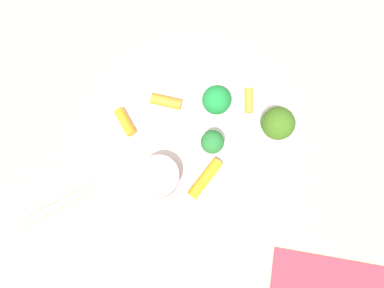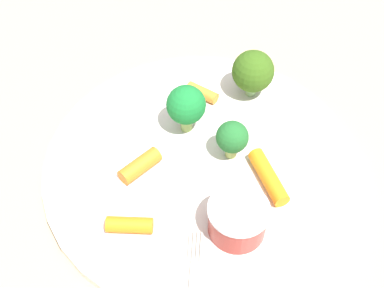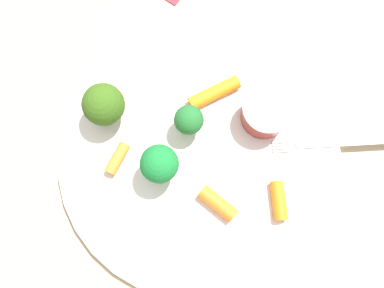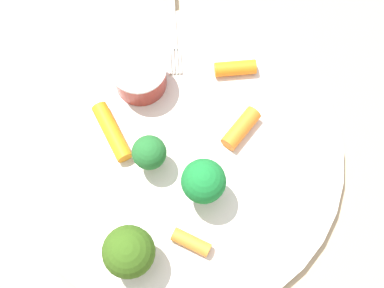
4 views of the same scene
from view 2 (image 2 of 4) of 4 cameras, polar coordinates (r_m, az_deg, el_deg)
name	(u,v)px [view 2 (image 2 of 4)]	position (r m, az deg, el deg)	size (l,w,h in m)	color
ground_plane	(201,168)	(0.50, 1.08, -2.78)	(2.40, 2.40, 0.00)	tan
plate	(201,164)	(0.49, 1.09, -2.37)	(0.31, 0.31, 0.01)	silver
sauce_cup	(238,219)	(0.43, 5.27, -8.57)	(0.05, 0.05, 0.03)	maroon
broccoli_floret_0	(232,138)	(0.48, 4.65, 0.72)	(0.03, 0.03, 0.04)	#98B45E
broccoli_floret_1	(186,106)	(0.49, -0.68, 4.44)	(0.04, 0.04, 0.06)	#8CA95A
broccoli_floret_2	(250,70)	(0.53, 6.66, 8.41)	(0.05, 0.05, 0.06)	#86AD6F
carrot_stick_0	(140,166)	(0.48, -5.99, -2.49)	(0.02, 0.02, 0.04)	orange
carrot_stick_1	(202,93)	(0.54, 1.18, 5.93)	(0.01, 0.01, 0.04)	orange
carrot_stick_2	(130,225)	(0.44, -7.19, -9.22)	(0.01, 0.01, 0.04)	orange
carrot_stick_3	(268,177)	(0.47, 8.78, -3.75)	(0.02, 0.02, 0.06)	orange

